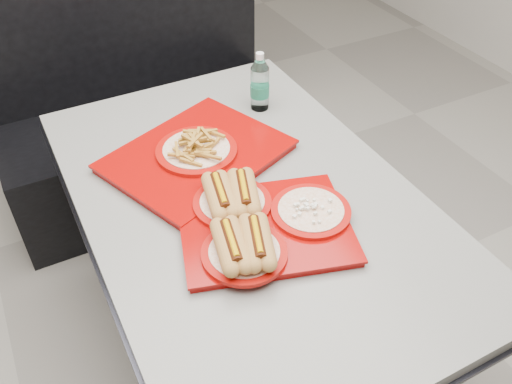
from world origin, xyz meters
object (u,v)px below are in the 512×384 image
diner_table (248,235)px  booth_bench (142,113)px  tray_near (258,222)px  water_bottle (260,85)px  tray_far (197,152)px

diner_table → booth_bench: size_ratio=1.05×
tray_near → water_bottle: bearing=61.8°
tray_near → water_bottle: (0.29, 0.54, 0.05)m
tray_far → tray_near: bearing=-86.7°
tray_near → tray_far: size_ratio=0.84×
diner_table → tray_near: (-0.04, -0.15, 0.20)m
booth_bench → water_bottle: booth_bench is taller
diner_table → booth_bench: bearing=90.0°
diner_table → tray_near: 0.25m
tray_far → water_bottle: size_ratio=3.01×
tray_near → water_bottle: water_bottle is taller
booth_bench → tray_near: size_ratio=2.58×
booth_bench → water_bottle: 0.86m
booth_bench → water_bottle: size_ratio=6.51×
booth_bench → water_bottle: (0.25, -0.70, 0.44)m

